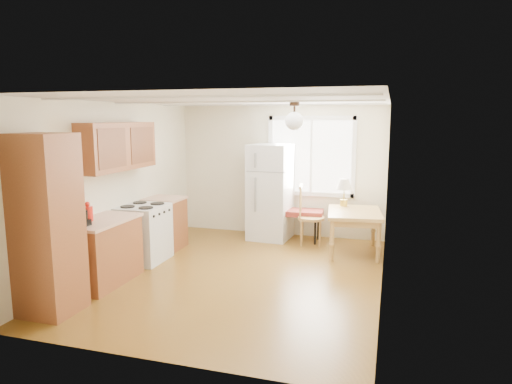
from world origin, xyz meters
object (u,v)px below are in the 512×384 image
at_px(refrigerator, 270,192).
at_px(bench, 289,213).
at_px(chair, 306,211).
at_px(dining_table, 354,217).

height_order(refrigerator, bench, refrigerator).
bearing_deg(refrigerator, chair, -13.99).
height_order(bench, chair, chair).
bearing_deg(refrigerator, bench, 0.61).
bearing_deg(dining_table, refrigerator, 155.31).
bearing_deg(chair, bench, 141.49).
relative_size(refrigerator, bench, 1.38).
distance_m(refrigerator, dining_table, 1.70).
height_order(bench, dining_table, dining_table).
xyz_separation_m(refrigerator, bench, (0.36, -0.02, -0.37)).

